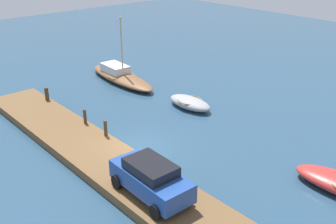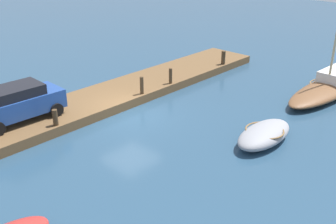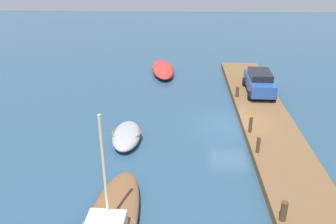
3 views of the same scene
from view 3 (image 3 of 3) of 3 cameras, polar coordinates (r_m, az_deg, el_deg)
ground_plane at (r=22.46m, az=10.25°, el=-2.21°), size 84.00×84.00×0.00m
dock_platform at (r=22.77m, az=15.65°, el=-1.72°), size 23.32×3.20×0.47m
motorboat_red at (r=31.20m, az=-0.85°, el=6.97°), size 5.39×2.50×0.77m
rowboat_grey at (r=20.38m, az=-6.74°, el=-3.80°), size 3.47×1.71×0.73m
mooring_post_west at (r=14.91m, az=18.21°, el=-15.00°), size 0.26×0.26×0.87m
mooring_post_mid_west at (r=18.86m, az=14.37°, el=-5.19°), size 0.19×0.19×0.88m
mooring_post_mid_east at (r=20.75m, az=13.20°, el=-2.00°), size 0.19×0.19×0.94m
mooring_post_east at (r=25.48m, az=11.13°, el=3.22°), size 0.23×0.23×0.74m
parked_car at (r=26.37m, az=14.56°, el=4.77°), size 4.03×2.00×1.63m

